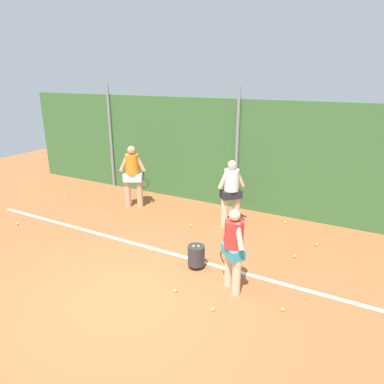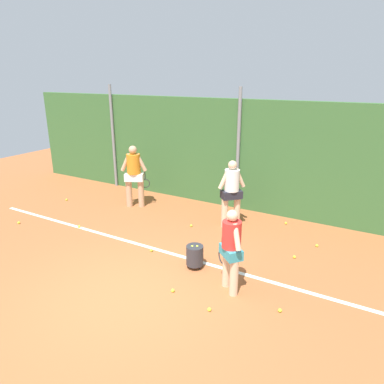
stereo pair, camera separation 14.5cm
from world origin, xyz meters
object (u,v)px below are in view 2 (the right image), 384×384
Objects in this scene: tennis_ball_2 at (294,257)px; ball_hopper at (195,255)px; tennis_ball_10 at (191,226)px; player_backcourt_far at (232,190)px; player_midcourt at (134,173)px; tennis_ball_6 at (67,200)px; tennis_ball_0 at (209,309)px; tennis_ball_5 at (173,291)px; tennis_ball_8 at (79,227)px; tennis_ball_4 at (19,223)px; tennis_ball_3 at (317,246)px; tennis_ball_1 at (286,223)px; tennis_ball_7 at (280,310)px; player_foreground_near at (231,247)px; tennis_ball_9 at (151,250)px.

ball_hopper is at bearing -140.32° from tennis_ball_2.
player_backcourt_far is at bearing 33.49° from tennis_ball_10.
player_midcourt is 28.66× the size of tennis_ball_6.
tennis_ball_2 is (0.81, 2.57, 0.00)m from tennis_ball_0.
tennis_ball_5 is at bearing -71.32° from player_midcourt.
player_backcourt_far reaches higher than tennis_ball_6.
ball_hopper is 3.68m from tennis_ball_8.
player_midcourt is 28.66× the size of tennis_ball_5.
tennis_ball_4 is at bearing -165.55° from tennis_ball_2.
ball_hopper is 7.78× the size of tennis_ball_3.
ball_hopper is at bearing -108.22° from tennis_ball_1.
tennis_ball_5 is 1.00× the size of tennis_ball_8.
tennis_ball_7 is at bearing -82.75° from tennis_ball_2.
tennis_ball_6 is (-0.33, 1.94, 0.00)m from tennis_ball_4.
player_foreground_near is 1.38m from tennis_ball_5.
tennis_ball_10 is (4.19, 2.15, 0.00)m from tennis_ball_4.
tennis_ball_0 and tennis_ball_10 have the same top height.
tennis_ball_5 is at bearing 48.97° from player_backcourt_far.
player_backcourt_far is at bearing 95.08° from tennis_ball_5.
tennis_ball_0 is 2.47m from tennis_ball_9.
tennis_ball_7 is (1.91, 0.41, 0.00)m from tennis_ball_5.
tennis_ball_4 is at bearing -175.94° from ball_hopper.
tennis_ball_7 is (7.60, -2.13, 0.00)m from tennis_ball_6.
ball_hopper reaches higher than tennis_ball_8.
tennis_ball_6 is 1.00× the size of tennis_ball_10.
tennis_ball_5 is 1.68m from tennis_ball_9.
ball_hopper is 7.78× the size of tennis_ball_4.
ball_hopper is 1.48m from tennis_ball_0.
tennis_ball_0 is 7.08m from tennis_ball_6.
tennis_ball_0 is at bearing -91.74° from tennis_ball_1.
player_backcourt_far is at bearing 154.63° from tennis_ball_2.
player_foreground_near is 24.47× the size of tennis_ball_6.
player_midcourt is at bearing -168.21° from tennis_ball_1.
tennis_ball_3 and tennis_ball_10 have the same top height.
tennis_ball_8 is at bearing 163.24° from tennis_ball_0.
tennis_ball_9 is (-2.13, 1.25, 0.00)m from tennis_ball_0.
player_foreground_near is 2.97m from tennis_ball_3.
player_foreground_near is 6.31m from tennis_ball_4.
player_foreground_near is 4.74m from tennis_ball_8.
tennis_ball_2 and tennis_ball_3 have the same top height.
tennis_ball_0 is at bearing -22.44° from tennis_ball_6.
tennis_ball_6 is at bearing -166.27° from tennis_ball_1.
tennis_ball_6 is (-6.68, -1.63, 0.00)m from tennis_ball_1.
tennis_ball_2 is 0.87m from tennis_ball_3.
tennis_ball_0 is 1.20m from tennis_ball_7.
tennis_ball_5 is 1.00× the size of tennis_ball_10.
player_midcourt is at bearing 152.02° from tennis_ball_7.
ball_hopper reaches higher than tennis_ball_3.
tennis_ball_0 is (4.28, -3.41, -1.03)m from player_midcourt.
tennis_ball_10 is (-2.02, 2.91, 0.00)m from tennis_ball_0.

